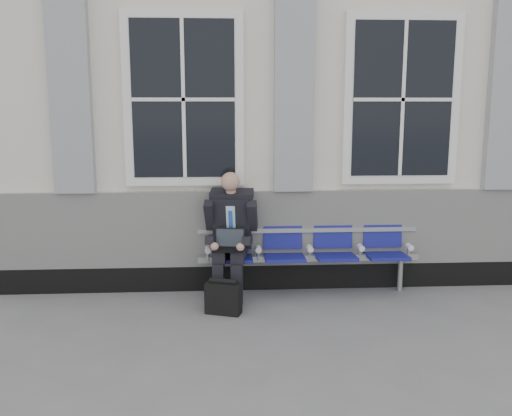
{
  "coord_description": "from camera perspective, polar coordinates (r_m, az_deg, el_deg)",
  "views": [
    {
      "loc": [
        -1.73,
        -5.12,
        2.21
      ],
      "look_at": [
        -1.37,
        0.9,
        1.1
      ],
      "focal_mm": 40.0,
      "sensor_mm": 36.0,
      "label": 1
    }
  ],
  "objects": [
    {
      "name": "ground",
      "position": [
        5.84,
        14.38,
        -12.15
      ],
      "size": [
        70.0,
        70.0,
        0.0
      ],
      "primitive_type": "plane",
      "color": "slate",
      "rests_on": "ground"
    },
    {
      "name": "station_building",
      "position": [
        8.76,
        7.95,
        10.43
      ],
      "size": [
        14.4,
        4.4,
        4.49
      ],
      "color": "silver",
      "rests_on": "ground"
    },
    {
      "name": "bench",
      "position": [
        6.73,
        5.31,
        -3.87
      ],
      "size": [
        2.6,
        0.47,
        0.91
      ],
      "color": "#9EA0A3",
      "rests_on": "ground"
    },
    {
      "name": "businessman",
      "position": [
        6.47,
        -2.54,
        -2.31
      ],
      "size": [
        0.62,
        0.83,
        1.46
      ],
      "color": "black",
      "rests_on": "ground"
    },
    {
      "name": "briefcase",
      "position": [
        6.13,
        -3.28,
        -8.93
      ],
      "size": [
        0.41,
        0.27,
        0.38
      ],
      "color": "black",
      "rests_on": "ground"
    }
  ]
}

